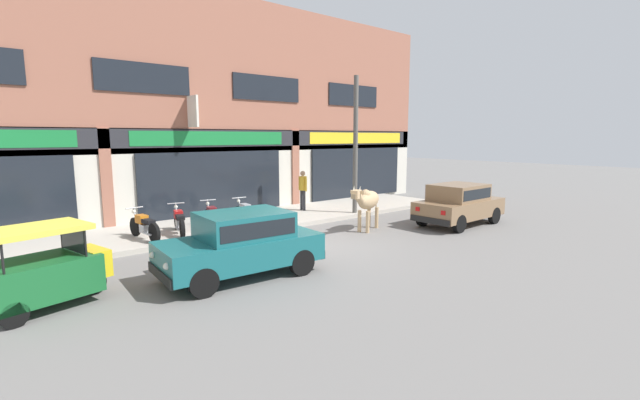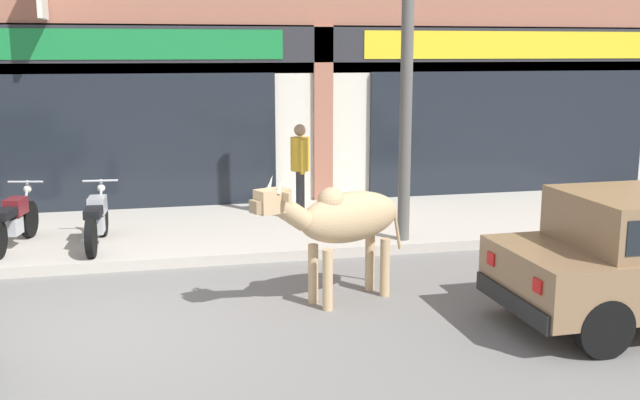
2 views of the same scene
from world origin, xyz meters
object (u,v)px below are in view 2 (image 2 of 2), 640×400
(pedestrian, at_px, (300,161))
(utility_pole, at_px, (407,62))
(cow, at_px, (343,219))
(motorcycle_2, at_px, (13,221))
(motorcycle_3, at_px, (97,220))

(pedestrian, height_order, utility_pole, utility_pole)
(cow, bearing_deg, utility_pole, 55.12)
(motorcycle_2, bearing_deg, pedestrian, 12.52)
(motorcycle_2, relative_size, pedestrian, 1.12)
(utility_pole, bearing_deg, motorcycle_3, 172.07)
(cow, distance_m, utility_pole, 3.14)
(motorcycle_3, distance_m, pedestrian, 3.48)
(motorcycle_2, distance_m, motorcycle_3, 1.18)
(cow, xyz_separation_m, motorcycle_2, (-4.15, 2.91, -0.47))
(pedestrian, bearing_deg, motorcycle_2, -167.48)
(cow, distance_m, pedestrian, 3.89)
(pedestrian, xyz_separation_m, utility_pole, (1.23, -1.76, 1.64))
(pedestrian, bearing_deg, motorcycle_3, -160.61)
(cow, height_order, pedestrian, pedestrian)
(motorcycle_2, height_order, pedestrian, pedestrian)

